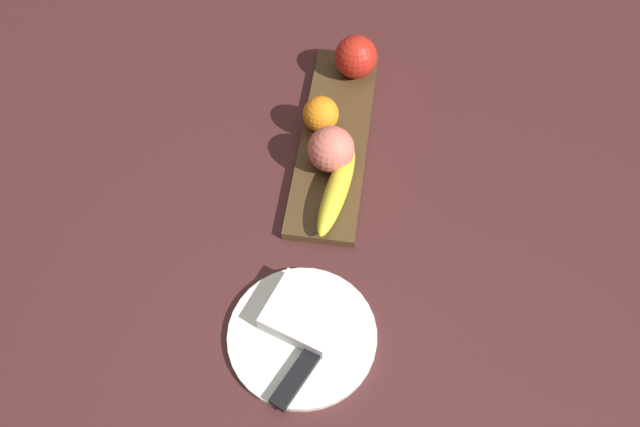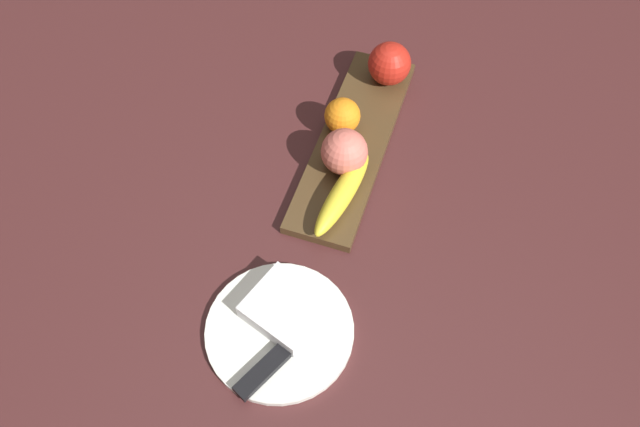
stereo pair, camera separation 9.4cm
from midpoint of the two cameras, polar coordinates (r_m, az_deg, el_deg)
name	(u,v)px [view 2 (the right image)]	position (r m, az deg, el deg)	size (l,w,h in m)	color
ground_plane	(345,151)	(1.07, 4.82, 5.51)	(2.40, 2.40, 0.00)	#462020
fruit_tray	(353,142)	(1.08, 5.56, 6.27)	(0.41, 0.11, 0.02)	#4B361E
apple	(389,64)	(1.14, 8.71, 13.09)	(0.08, 0.08, 0.08)	red
banana	(342,193)	(0.98, 4.79, 1.63)	(0.18, 0.04, 0.04)	yellow
orange_near_apple	(342,116)	(1.06, 4.60, 8.63)	(0.06, 0.06, 0.06)	orange
peach	(344,152)	(1.00, 4.91, 5.39)	(0.08, 0.08, 0.08)	#DE6E5E
dinner_plate	(280,330)	(0.90, -0.64, -10.78)	(0.21, 0.21, 0.01)	white
folded_napkin	(285,308)	(0.89, -0.10, -8.82)	(0.09, 0.10, 0.03)	white
knife	(272,363)	(0.87, -1.25, -13.63)	(0.17, 0.10, 0.01)	silver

